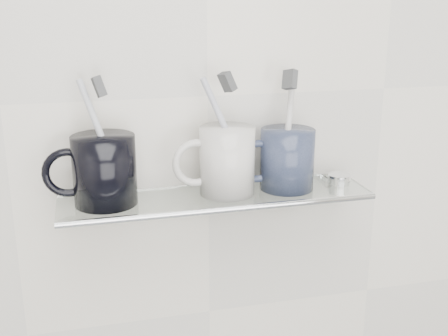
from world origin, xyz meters
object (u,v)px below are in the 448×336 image
object	(u,v)px
mug_left	(105,170)
shelf_glass	(217,197)
mug_center	(227,161)
mug_right	(287,159)

from	to	relation	value
mug_left	shelf_glass	bearing A→B (deg)	23.03
shelf_glass	mug_center	xyz separation A→B (m)	(0.02, 0.00, 0.06)
shelf_glass	mug_left	bearing A→B (deg)	178.35
mug_center	mug_right	world-z (taller)	mug_center
shelf_glass	mug_left	size ratio (longest dim) A/B	4.65
mug_left	mug_right	size ratio (longest dim) A/B	1.07
mug_center	mug_right	size ratio (longest dim) A/B	1.09
shelf_glass	mug_center	world-z (taller)	mug_center
shelf_glass	mug_left	xyz separation A→B (m)	(-0.17, 0.00, 0.06)
mug_center	mug_right	distance (m)	0.10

